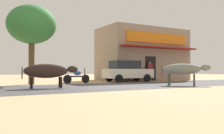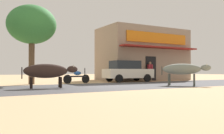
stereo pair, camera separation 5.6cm
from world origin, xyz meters
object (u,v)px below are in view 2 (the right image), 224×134
Objects in this scene: parked_hatchback_car at (127,71)px; pedestrian_by_shop at (150,70)px; parked_motorcycle at (77,77)px; roadside_tree at (32,25)px; cow_far_dark at (183,69)px; cow_near_brown at (48,71)px.

parked_hatchback_car is 2.63m from pedestrian_by_shop.
pedestrian_by_shop reaches higher than parked_motorcycle.
parked_hatchback_car is 2.41× the size of pedestrian_by_shop.
parked_motorcycle is (2.91, -0.54, -3.34)m from roadside_tree.
parked_motorcycle is 6.95m from cow_far_dark.
roadside_tree is 3.14× the size of pedestrian_by_shop.
roadside_tree is at bearing -178.62° from pedestrian_by_shop.
parked_motorcycle is 1.24× the size of pedestrian_by_shop.
parked_hatchback_car is (7.21, -0.17, -2.97)m from roadside_tree.
pedestrian_by_shop is at bearing 9.01° from parked_hatchback_car.
parked_hatchback_car is at bearing 4.89° from parked_motorcycle.
parked_motorcycle is at bearing -175.11° from parked_hatchback_car.
cow_near_brown is 1.72× the size of pedestrian_by_shop.
pedestrian_by_shop is (2.59, 0.41, 0.11)m from parked_hatchback_car.
pedestrian_by_shop is at bearing 22.70° from cow_near_brown.
pedestrian_by_shop is (9.80, 0.24, -2.86)m from roadside_tree.
cow_near_brown is at bearing 166.18° from cow_far_dark.
roadside_tree is 7.80m from parked_hatchback_car.
roadside_tree reaches higher than parked_motorcycle.
parked_motorcycle is at bearing -173.55° from pedestrian_by_shop.
cow_far_dark is at bearing -86.56° from parked_hatchback_car.
parked_hatchback_car is 5.53m from cow_far_dark.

